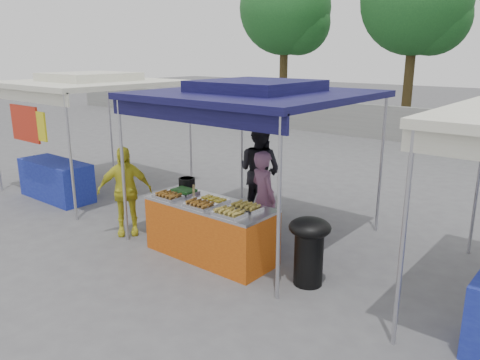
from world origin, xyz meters
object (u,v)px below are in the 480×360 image
Objects in this scene: vendor_woman at (263,198)px; helper_man at (260,171)px; cooking_pot at (187,183)px; customer_person at (125,191)px; vendor_table at (210,230)px; wok_burner at (309,245)px.

vendor_woman is 1.30m from helper_man.
cooking_pot is 0.18× the size of customer_person.
helper_man is at bearing 9.60° from customer_person.
vendor_table is 1.78m from customer_person.
vendor_table is 1.05m from cooking_pot.
cooking_pot reaches higher than wok_burner.
cooking_pot is 0.17× the size of vendor_woman.
cooking_pot reaches higher than vendor_table.
customer_person is (-2.04, -1.12, -0.01)m from vendor_woman.
customer_person is (-1.73, -0.22, 0.33)m from vendor_table.
customer_person reaches higher than wok_burner.
customer_person is at bearing 58.91° from helper_man.
vendor_woman is at bearing 70.80° from vendor_table.
vendor_table is 1.13× the size of helper_man.
customer_person reaches higher than cooking_pot.
vendor_table is at bearing -23.23° from cooking_pot.
vendor_woman is (-1.28, 0.72, 0.21)m from wok_burner.
vendor_table is at bearing -43.08° from customer_person.
wok_burner is 2.74m from helper_man.
helper_man reaches higher than wok_burner.
vendor_table is 1.01m from vendor_woman.
cooking_pot is 2.48m from wok_burner.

